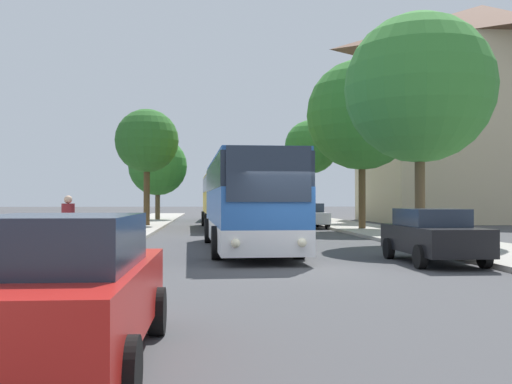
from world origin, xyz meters
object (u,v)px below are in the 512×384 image
bus_rear (223,199)px  tree_left_near (147,141)px  tree_left_far (158,166)px  bus_middle (226,200)px  parked_car_right_near (432,235)px  parked_car_right_far (308,215)px  bus_front (247,202)px  tree_right_far (362,115)px  tree_right_near (419,88)px  pedestrian_waiting_near (68,226)px  parked_car_left_curb (61,288)px  tree_right_mid (311,147)px

bus_rear → tree_left_near: size_ratio=1.38×
bus_rear → tree_left_far: bearing=-154.7°
bus_middle → parked_car_right_near: size_ratio=2.82×
parked_car_right_far → tree_left_near: tree_left_near is taller
bus_front → tree_right_far: bearing=57.2°
tree_left_near → tree_right_near: (12.25, -16.06, 0.61)m
bus_middle → parked_car_right_near: (5.12, -21.09, -1.01)m
parked_car_right_far → tree_right_near: 15.54m
parked_car_right_near → tree_right_near: 8.84m
parked_car_right_far → pedestrian_waiting_near: pedestrian_waiting_near is taller
parked_car_left_curb → pedestrian_waiting_near: size_ratio=2.57×
pedestrian_waiting_near → tree_left_far: bearing=10.1°
bus_front → tree_right_far: tree_right_far is taller
bus_rear → bus_front: bearing=-88.5°
bus_middle → tree_left_near: (-5.05, 1.67, 3.78)m
pedestrian_waiting_near → bus_rear: bearing=1.3°
parked_car_right_near → tree_right_far: tree_right_far is taller
tree_left_far → tree_right_mid: size_ratio=0.87×
parked_car_left_curb → tree_left_near: 32.98m
bus_middle → parked_car_right_far: size_ratio=2.57×
bus_front → parked_car_left_curb: (-2.92, -14.75, -0.88)m
bus_middle → tree_left_far: tree_left_far is taller
parked_car_right_far → tree_left_near: (-10.27, 1.62, 4.77)m
parked_car_right_near → pedestrian_waiting_near: size_ratio=2.48×
tree_right_far → tree_right_mid: bearing=92.6°
parked_car_right_near → pedestrian_waiting_near: 10.21m
tree_right_near → tree_right_mid: (-0.12, 23.96, -0.20)m
bus_middle → tree_left_far: bearing=110.1°
tree_right_mid → bus_rear: bearing=138.5°
tree_right_far → tree_right_near: bearing=-92.6°
bus_middle → tree_right_near: 16.68m
bus_front → pedestrian_waiting_near: bus_front is taller
bus_middle → tree_right_mid: bearing=51.7°
bus_rear → parked_car_left_curb: (-2.91, -46.52, -1.02)m
parked_car_right_near → tree_right_mid: 31.15m
pedestrian_waiting_near → tree_left_near: (-0.00, 21.86, 4.55)m
parked_car_right_far → tree_right_near: size_ratio=0.52×
pedestrian_waiting_near → tree_left_far: size_ratio=0.25×
bus_middle → pedestrian_waiting_near: size_ratio=6.99×
bus_middle → tree_left_far: size_ratio=1.76×
bus_rear → tree_right_mid: (6.86, -6.07, 4.13)m
parked_car_left_curb → tree_left_far: 44.32m
bus_front → tree_left_far: (-5.53, 29.33, 2.90)m
bus_rear → tree_right_mid: 10.05m
tree_right_mid → bus_middle: bearing=-126.5°
bus_front → tree_left_far: 29.99m
tree_left_far → pedestrian_waiting_near: bearing=-89.6°
parked_car_left_curb → tree_right_far: tree_right_far is taller
parked_car_right_near → tree_left_far: bearing=-73.0°
parked_car_left_curb → tree_right_mid: 41.93m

